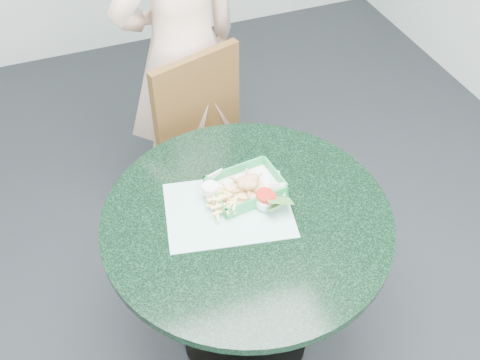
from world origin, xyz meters
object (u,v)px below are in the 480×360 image
object	(u,v)px
food_basket	(246,193)
diner_person	(181,28)
cafe_table	(247,251)
crab_sandwich	(248,189)
sauce_ramekin	(210,190)
dining_chair	(207,148)

from	to	relation	value
food_basket	diner_person	bearing A→B (deg)	88.62
cafe_table	crab_sandwich	bearing A→B (deg)	67.54
food_basket	sauce_ramekin	distance (m)	0.13
diner_person	food_basket	size ratio (longest dim) A/B	8.16
diner_person	sauce_ramekin	bearing A→B (deg)	61.18
food_basket	cafe_table	bearing A→B (deg)	-109.36
dining_chair	crab_sandwich	bearing A→B (deg)	-109.11
diner_person	crab_sandwich	distance (m)	0.83
crab_sandwich	diner_person	bearing A→B (deg)	88.69
dining_chair	crab_sandwich	world-z (taller)	dining_chair
cafe_table	diner_person	xyz separation A→B (m)	(0.05, 0.90, 0.39)
cafe_table	diner_person	bearing A→B (deg)	86.50
cafe_table	sauce_ramekin	bearing A→B (deg)	123.42
cafe_table	dining_chair	world-z (taller)	dining_chair
dining_chair	diner_person	xyz separation A→B (m)	(-0.00, 0.27, 0.44)
diner_person	sauce_ramekin	distance (m)	0.80
dining_chair	diner_person	size ratio (longest dim) A/B	0.48
crab_sandwich	sauce_ramekin	distance (m)	0.13
cafe_table	dining_chair	size ratio (longest dim) A/B	1.04
cafe_table	food_basket	distance (m)	0.22
cafe_table	diner_person	world-z (taller)	diner_person
cafe_table	diner_person	size ratio (longest dim) A/B	0.50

